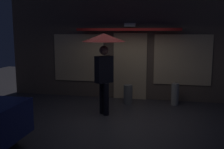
% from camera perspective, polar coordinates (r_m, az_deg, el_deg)
% --- Properties ---
extents(ground_plane, '(18.00, 18.00, 0.00)m').
position_cam_1_polar(ground_plane, '(6.94, 1.21, -9.54)').
color(ground_plane, '#38353A').
extents(building_facade, '(8.46, 1.00, 4.46)m').
position_cam_1_polar(building_facade, '(8.89, 4.10, 8.99)').
color(building_facade, brown).
rests_on(building_facade, ground).
extents(person_with_umbrella, '(1.15, 1.15, 2.19)m').
position_cam_1_polar(person_with_umbrella, '(7.01, -1.76, 5.26)').
color(person_with_umbrella, black).
rests_on(person_with_umbrella, ground).
extents(sidewalk_bollard, '(0.23, 0.23, 0.68)m').
position_cam_1_polar(sidewalk_bollard, '(8.38, 13.40, -4.13)').
color(sidewalk_bollard, '#9E998E').
rests_on(sidewalk_bollard, ground).
extents(sidewalk_bollard_2, '(0.27, 0.27, 0.60)m').
position_cam_1_polar(sidewalk_bollard_2, '(8.32, 3.47, -4.27)').
color(sidewalk_bollard_2, slate).
rests_on(sidewalk_bollard_2, ground).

